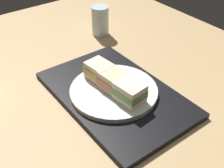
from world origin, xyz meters
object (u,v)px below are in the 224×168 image
Objects in this scene: sandwich_near at (99,71)px; drinking_glass at (100,21)px; sandwich_plate at (114,91)px; sandwich_middle at (114,81)px; sandwich_far at (130,92)px.

sandwich_near is 0.72× the size of drinking_glass.
sandwich_plate is at bearing 3.37° from sandwich_near.
drinking_glass reaches higher than sandwich_middle.
sandwich_plate is at bearing -29.52° from drinking_glass.
sandwich_far is (12.04, 0.71, 0.04)cm from sandwich_near.
sandwich_plate is 6.83cm from sandwich_far.
sandwich_plate is 2.89× the size of sandwich_middle.
sandwich_middle is (0.00, 0.00, 3.13)cm from sandwich_plate.
sandwich_far reaches higher than sandwich_plate.
sandwich_near is 0.94× the size of sandwich_middle.
sandwich_far is 42.61cm from drinking_glass.
sandwich_middle is 0.76× the size of drinking_glass.
sandwich_far is 0.73× the size of drinking_glass.
sandwich_plate is 3.00× the size of sandwich_far.
drinking_glass is (-38.58, 18.08, -0.15)cm from sandwich_far.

